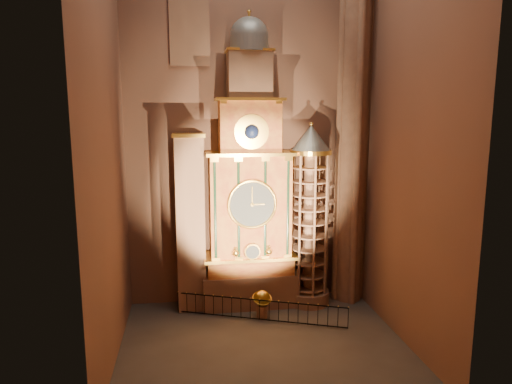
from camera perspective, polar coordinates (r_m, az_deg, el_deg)
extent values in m
plane|color=#383330|center=(23.75, 0.97, -18.57)|extent=(14.00, 14.00, 0.00)
plane|color=brown|center=(26.83, -1.13, 9.19)|extent=(22.00, 0.00, 22.00)
plane|color=brown|center=(20.89, -18.45, 8.53)|extent=(0.00, 22.00, 22.00)
plane|color=brown|center=(23.14, 18.61, 8.59)|extent=(0.00, 22.00, 22.00)
cube|color=#8C634C|center=(27.81, -0.78, -11.91)|extent=(5.60, 2.20, 2.00)
cube|color=maroon|center=(27.29, -0.79, -8.98)|extent=(5.00, 2.00, 1.00)
cube|color=#F8BF49|center=(27.07, -0.78, -7.91)|extent=(5.40, 2.30, 0.18)
cube|color=maroon|center=(26.37, -0.81, -1.76)|extent=(4.60, 2.00, 6.00)
cylinder|color=black|center=(25.34, -5.14, -2.28)|extent=(0.32, 0.32, 5.60)
cylinder|color=black|center=(25.45, -2.22, -2.20)|extent=(0.32, 0.32, 5.60)
cylinder|color=black|center=(25.66, 1.12, -2.09)|extent=(0.32, 0.32, 5.60)
cylinder|color=black|center=(25.90, 3.95, -2.00)|extent=(0.32, 0.32, 5.60)
cube|color=#F8BF49|center=(25.89, -0.81, 4.84)|extent=(5.00, 2.25, 0.18)
cylinder|color=#2D3033|center=(25.33, -0.50, -1.55)|extent=(2.60, 0.12, 2.60)
torus|color=#F8BF49|center=(25.29, -0.48, -1.57)|extent=(2.80, 0.16, 2.80)
cylinder|color=#F8BF49|center=(25.86, -0.44, -7.49)|extent=(0.90, 0.10, 0.90)
sphere|color=#F8BF49|center=(25.81, -2.56, -7.65)|extent=(0.36, 0.36, 0.36)
sphere|color=#F8BF49|center=(26.07, 1.63, -7.47)|extent=(0.36, 0.36, 0.36)
cube|color=maroon|center=(25.85, -0.83, 8.06)|extent=(3.40, 1.80, 3.00)
sphere|color=#0C183C|center=(24.96, -0.54, 7.54)|extent=(0.80, 0.80, 0.80)
cube|color=#F8BF49|center=(25.80, -0.83, 11.49)|extent=(3.80, 2.00, 0.15)
cube|color=#8C634C|center=(25.92, -0.85, 14.25)|extent=(2.40, 1.60, 2.60)
sphere|color=slate|center=(26.17, -0.86, 18.84)|extent=(2.10, 2.10, 2.10)
cylinder|color=#F8BF49|center=(26.33, -0.87, 20.78)|extent=(0.14, 0.14, 0.80)
cube|color=#8C634C|center=(26.36, -8.16, -4.10)|extent=(1.60, 1.40, 10.00)
cube|color=#F8BF49|center=(26.50, -8.05, -8.52)|extent=(1.35, 0.10, 2.10)
cube|color=#512615|center=(26.45, -8.05, -8.56)|extent=(1.05, 0.04, 1.75)
cube|color=#F8BF49|center=(25.81, -8.19, -3.03)|extent=(1.35, 0.10, 2.10)
cube|color=#512615|center=(25.75, -8.18, -3.06)|extent=(1.05, 0.04, 1.75)
cube|color=#F8BF49|center=(25.37, -8.33, 2.71)|extent=(1.35, 0.10, 2.10)
cube|color=#512615|center=(25.31, -8.33, 2.69)|extent=(1.05, 0.04, 1.75)
cube|color=#F8BF49|center=(25.63, -8.44, 7.04)|extent=(1.80, 1.60, 0.20)
cylinder|color=#8C634C|center=(28.42, 6.49, -12.79)|extent=(2.50, 2.50, 0.80)
cylinder|color=#8C634C|center=(27.02, 6.67, -3.94)|extent=(0.70, 0.70, 8.20)
cylinder|color=#F8BF49|center=(26.35, 6.86, 4.97)|extent=(2.40, 2.40, 0.25)
cone|color=slate|center=(26.29, 6.89, 6.71)|extent=(2.30, 2.30, 1.50)
sphere|color=#F8BF49|center=(26.26, 6.93, 8.45)|extent=(0.20, 0.20, 0.20)
cylinder|color=#8C634C|center=(27.35, 12.09, 8.99)|extent=(1.60, 1.60, 22.00)
cylinder|color=#8C634C|center=(27.64, 13.66, 8.93)|extent=(0.44, 0.44, 22.00)
cylinder|color=#8C634C|center=(27.08, 10.49, 9.03)|extent=(0.44, 0.44, 22.00)
cylinder|color=#8C634C|center=(28.10, 11.51, 9.02)|extent=(0.44, 0.44, 22.00)
cylinder|color=#8C634C|center=(26.61, 12.70, 8.95)|extent=(0.44, 0.44, 22.00)
cube|color=navy|center=(27.05, -8.36, 20.81)|extent=(2.00, 0.10, 5.00)
cube|color=#8C634C|center=(26.99, -8.36, 20.84)|extent=(2.20, 0.06, 5.20)
cylinder|color=#8C634C|center=(26.37, 0.76, -14.71)|extent=(0.60, 0.60, 0.69)
sphere|color=#B29132|center=(26.05, 0.76, -13.12)|extent=(0.89, 0.89, 0.89)
torus|color=#B29132|center=(26.05, 0.76, -13.12)|extent=(1.26, 1.20, 0.48)
cube|color=black|center=(25.62, 0.46, -13.36)|extent=(8.91, 3.52, 0.05)
cube|color=black|center=(26.07, 0.46, -15.60)|extent=(8.91, 3.52, 0.05)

